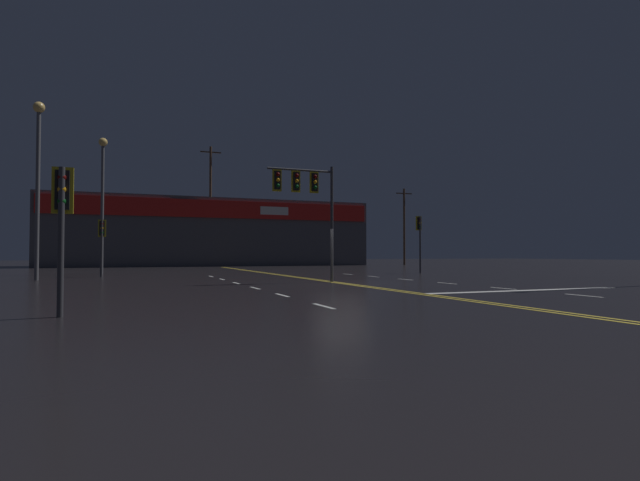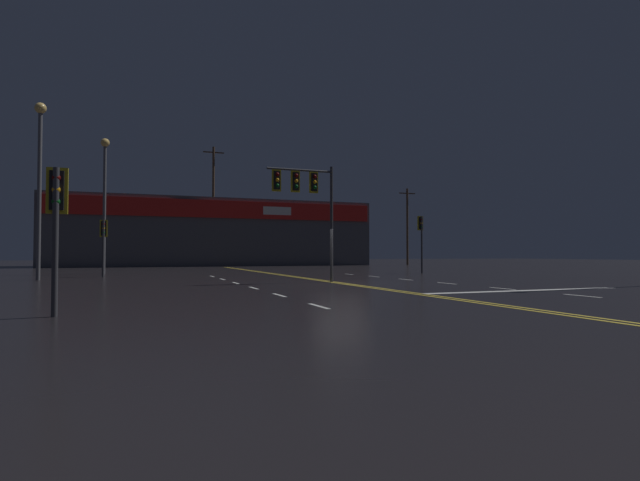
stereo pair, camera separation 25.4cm
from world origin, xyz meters
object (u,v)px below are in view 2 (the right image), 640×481
object	(u,v)px
streetlight_near_right	(105,187)
streetlight_median_approach	(40,166)
traffic_signal_corner_northeast	(421,231)
traffic_signal_corner_southwest	(56,207)
traffic_signal_median	(304,191)
traffic_signal_corner_northwest	(103,235)

from	to	relation	value
streetlight_near_right	streetlight_median_approach	size ratio (longest dim) A/B	0.99
traffic_signal_corner_northeast	streetlight_near_right	size ratio (longest dim) A/B	0.44
traffic_signal_corner_southwest	traffic_signal_median	bearing A→B (deg)	47.93
traffic_signal_corner_southwest	traffic_signal_corner_northwest	world-z (taller)	traffic_signal_corner_northwest
traffic_signal_median	traffic_signal_corner_southwest	distance (m)	13.47
traffic_signal_corner_northwest	streetlight_near_right	size ratio (longest dim) A/B	0.37
streetlight_median_approach	traffic_signal_median	bearing A→B (deg)	-29.70
traffic_signal_median	traffic_signal_corner_northeast	size ratio (longest dim) A/B	1.37
traffic_signal_median	traffic_signal_corner_southwest	world-z (taller)	traffic_signal_median
streetlight_median_approach	streetlight_near_right	bearing A→B (deg)	69.10
traffic_signal_corner_southwest	traffic_signal_corner_northwest	xyz separation A→B (m)	(-0.06, 19.48, 0.10)
traffic_signal_corner_northwest	traffic_signal_corner_northeast	world-z (taller)	traffic_signal_corner_northeast
traffic_signal_median	traffic_signal_corner_northwest	bearing A→B (deg)	133.20
traffic_signal_corner_southwest	streetlight_median_approach	world-z (taller)	streetlight_median_approach
traffic_signal_median	streetlight_median_approach	xyz separation A→B (m)	(-11.86, 6.76, 1.55)
traffic_signal_corner_southwest	traffic_signal_corner_northeast	size ratio (longest dim) A/B	0.80
traffic_signal_median	traffic_signal_corner_northeast	world-z (taller)	traffic_signal_median
traffic_signal_corner_northwest	streetlight_near_right	bearing A→B (deg)	92.43
traffic_signal_median	streetlight_near_right	world-z (taller)	streetlight_near_right
traffic_signal_median	streetlight_median_approach	bearing A→B (deg)	150.30
traffic_signal_corner_northeast	streetlight_near_right	distance (m)	21.45
traffic_signal_corner_northwest	traffic_signal_corner_northeast	xyz separation A→B (m)	(20.31, -1.47, 0.49)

